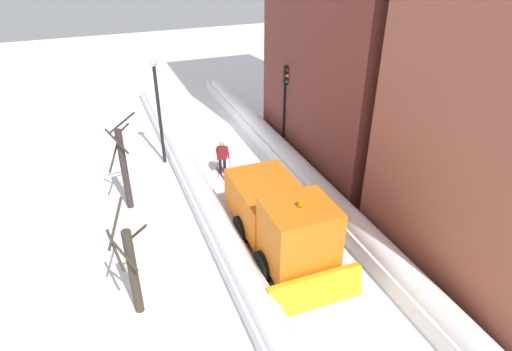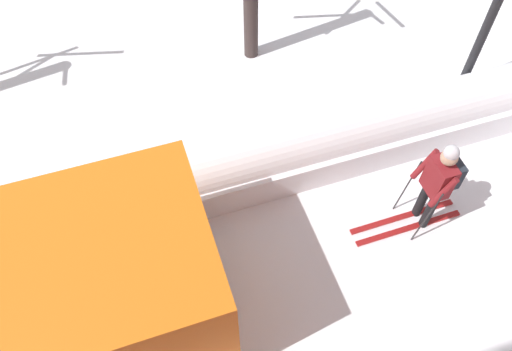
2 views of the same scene
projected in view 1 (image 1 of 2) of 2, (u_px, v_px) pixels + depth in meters
The scene contains 9 objects.
ground_plane at pixel (286, 237), 17.00m from camera, with size 80.00×80.00×0.00m, color white.
snowbank_left at pixel (341, 213), 17.49m from camera, with size 1.10×36.00×1.14m.
snowbank_right at pixel (227, 242), 16.03m from camera, with size 1.10×36.00×1.02m.
plow_truck at pixel (281, 220), 15.47m from camera, with size 3.20×5.98×3.12m.
skier at pixel (222, 155), 20.84m from camera, with size 0.62×1.80×1.81m.
traffic_light_pole at pixel (285, 93), 22.00m from camera, with size 0.28×0.42×4.57m.
street_lamp at pixel (158, 99), 20.72m from camera, with size 0.40×0.40×5.32m.
bare_tree_near at pixel (124, 167), 17.88m from camera, with size 1.40×1.21×4.22m.
bare_tree_mid at pixel (132, 269), 12.93m from camera, with size 1.18×1.36×3.91m.
Camera 1 is at (5.98, 22.22, 10.53)m, focal length 30.70 mm.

